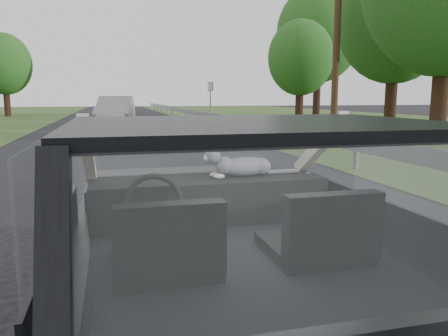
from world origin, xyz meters
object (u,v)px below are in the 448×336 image
highway_sign (210,101)px  utility_pole (337,27)px  cat (244,165)px  other_car (116,111)px  subject_car (232,246)px

highway_sign → utility_pole: utility_pole is taller
cat → other_car: size_ratio=0.11×
subject_car → other_car: (-0.39, 21.26, 0.07)m
other_car → utility_pole: utility_pole is taller
cat → subject_car: bearing=-120.3°
highway_sign → utility_pole: 13.25m
cat → utility_pole: bearing=51.5°
highway_sign → cat: bearing=-109.8°
cat → other_car: other_car is taller
subject_car → cat: (0.26, 0.62, 0.35)m
subject_car → other_car: size_ratio=0.83×
cat → highway_sign: highway_sign is taller
other_car → highway_sign: size_ratio=1.90×
utility_pole → subject_car: bearing=-120.3°
utility_pole → other_car: bearing=141.5°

